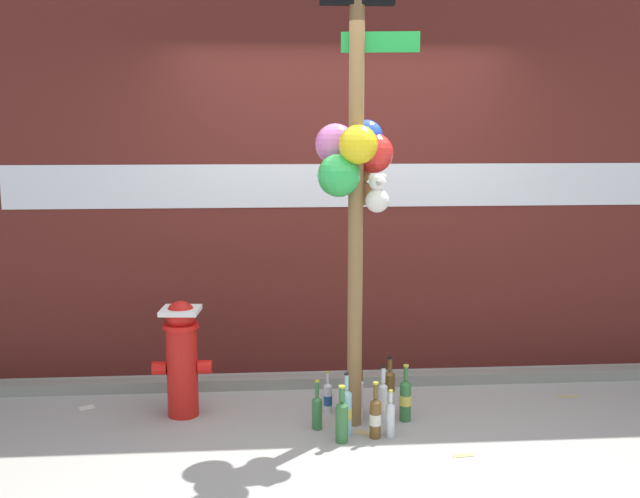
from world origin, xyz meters
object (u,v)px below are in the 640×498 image
object	(u,v)px
memorial_post	(355,147)
bottle_0	(375,417)
bottle_9	(342,419)
bottle_10	(383,402)
bottle_2	(390,418)
bottle_8	(317,411)
bottle_5	(405,399)
bottle_6	(389,393)
bottle_1	(358,397)
bottle_4	(328,397)
bottle_7	(346,411)
bottle_3	(357,388)
fire_hydrant	(182,356)

from	to	relation	value
memorial_post	bottle_0	world-z (taller)	memorial_post
bottle_9	bottle_10	distance (m)	0.38
bottle_2	bottle_8	xyz separation A→B (m)	(-0.44, 0.15, -0.00)
bottle_5	bottle_10	bearing A→B (deg)	-160.96
memorial_post	bottle_2	xyz separation A→B (m)	(0.20, -0.25, -1.64)
bottle_2	bottle_6	world-z (taller)	bottle_6
bottle_6	bottle_1	bearing A→B (deg)	-161.58
bottle_0	bottle_2	bearing A→B (deg)	6.43
bottle_4	bottle_5	world-z (taller)	bottle_5
bottle_0	bottle_4	distance (m)	0.50
bottle_10	bottle_9	bearing A→B (deg)	-139.53
bottle_6	bottle_9	xyz separation A→B (m)	(-0.36, -0.42, -0.00)
bottle_4	bottle_2	bearing A→B (deg)	-50.14
bottle_7	bottle_10	distance (m)	0.29
bottle_0	bottle_10	size ratio (longest dim) A/B	0.91
bottle_5	memorial_post	bearing A→B (deg)	178.75
bottle_2	bottle_3	bearing A→B (deg)	112.35
bottle_4	memorial_post	bearing A→B (deg)	-48.23
bottle_2	bottle_4	size ratio (longest dim) A/B	1.05
bottle_4	bottle_10	size ratio (longest dim) A/B	0.73
bottle_7	bottle_8	world-z (taller)	bottle_7
bottle_1	bottle_7	size ratio (longest dim) A/B	0.93
bottle_7	bottle_1	bearing A→B (deg)	67.85
bottle_2	bottle_6	distance (m)	0.37
bottle_3	bottle_4	bearing A→B (deg)	168.86
bottle_8	fire_hydrant	bearing A→B (deg)	161.16
bottle_3	bottle_5	world-z (taller)	bottle_3
bottle_3	bottle_5	bearing A→B (deg)	-24.78
bottle_3	bottle_5	distance (m)	0.33
fire_hydrant	bottle_7	size ratio (longest dim) A/B	1.93
bottle_7	bottle_5	bearing A→B (deg)	26.74
bottle_3	bottle_10	size ratio (longest dim) A/B	1.12
bottle_5	bottle_9	xyz separation A→B (m)	(-0.45, -0.30, -0.00)
bottle_5	bottle_8	distance (m)	0.59
bottle_2	bottle_9	bearing A→B (deg)	-169.39
bottle_3	bottle_0	bearing A→B (deg)	-81.06
bottle_4	bottle_10	world-z (taller)	bottle_10
bottle_4	bottle_7	distance (m)	0.39
bottle_8	bottle_9	distance (m)	0.25
bottle_4	fire_hydrant	bearing A→B (deg)	178.22
bottle_5	bottle_9	bearing A→B (deg)	-145.97
bottle_3	bottle_4	distance (m)	0.21
bottle_1	bottle_3	bearing A→B (deg)	84.16
bottle_0	bottle_1	bearing A→B (deg)	103.27
bottle_8	bottle_9	world-z (taller)	bottle_9
bottle_0	bottle_6	xyz separation A→B (m)	(0.15, 0.37, 0.01)
memorial_post	bottle_2	world-z (taller)	memorial_post
bottle_2	bottle_6	bearing A→B (deg)	81.36
bottle_5	bottle_8	size ratio (longest dim) A/B	1.17
bottle_1	bottle_0	bearing A→B (deg)	-76.73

